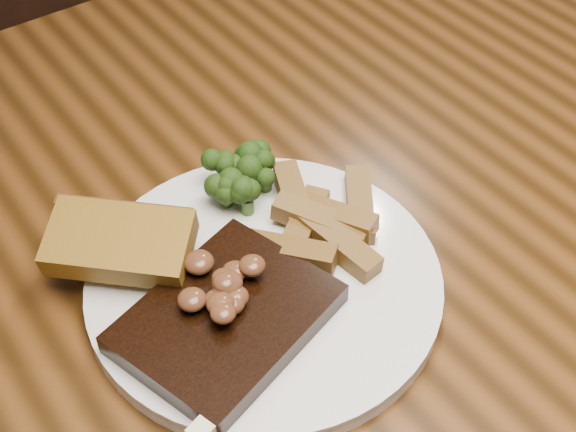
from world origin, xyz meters
The scene contains 9 objects.
dining_table centered at (0.00, 0.00, 0.66)m, with size 1.60×0.90×0.75m.
chair_far centered at (0.10, 0.68, 0.48)m, with size 0.44×0.44×0.87m.
plate centered at (-0.04, -0.05, 0.76)m, with size 0.29×0.29×0.01m, color silver.
steak centered at (-0.09, -0.07, 0.77)m, with size 0.15×0.12×0.02m, color black.
steak_bone centered at (-0.09, -0.13, 0.77)m, with size 0.16×0.01×0.02m, color beige.
mushroom_pile centered at (-0.08, -0.06, 0.80)m, with size 0.07×0.07×0.03m, color #522D19, non-canonical shape.
garlic_bread centered at (-0.13, 0.03, 0.77)m, with size 0.11×0.06×0.02m, color brown.
potato_wedges centered at (0.03, -0.05, 0.77)m, with size 0.11×0.11×0.02m, color brown, non-canonical shape.
broccoli_cluster centered at (0.00, 0.04, 0.78)m, with size 0.07×0.07×0.04m, color #233D0D, non-canonical shape.
Camera 1 is at (-0.27, -0.40, 1.27)m, focal length 50.00 mm.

